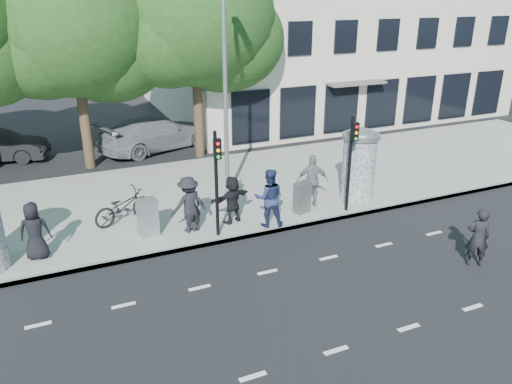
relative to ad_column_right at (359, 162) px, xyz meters
name	(u,v)px	position (x,y,z in m)	size (l,w,h in m)	color
ground	(290,298)	(-5.20, -4.70, -1.54)	(120.00, 120.00, 0.00)	black
sidewalk	(201,194)	(-5.20, 2.80, -1.46)	(40.00, 8.00, 0.15)	gray
curb	(239,237)	(-5.20, -1.15, -1.46)	(40.00, 0.10, 0.16)	slate
lane_dash_near	(336,350)	(-5.20, -6.90, -1.53)	(32.00, 0.12, 0.01)	silver
lane_dash_far	(267,272)	(-5.20, -3.30, -1.53)	(32.00, 0.12, 0.01)	silver
ad_column_right	(359,162)	(0.00, 0.00, 0.00)	(1.36, 1.36, 2.65)	beige
traffic_pole_near	(217,174)	(-5.80, -0.91, 0.69)	(0.22, 0.31, 3.40)	black
traffic_pole_far	(351,154)	(-1.00, -0.91, 0.69)	(0.22, 0.31, 3.40)	black
street_lamp	(225,72)	(-4.40, 1.93, 3.26)	(0.25, 0.93, 8.00)	slate
tree_near_left	(72,25)	(-8.70, 8.00, 4.53)	(6.80, 6.80, 8.97)	#38281C
tree_center	(194,16)	(-3.70, 7.60, 4.77)	(7.00, 7.00, 9.30)	#38281C
building	(316,13)	(6.80, 15.29, 4.46)	(20.30, 15.85, 12.00)	beige
ped_a	(35,231)	(-11.06, -0.14, -0.52)	(0.84, 0.55, 1.73)	black
ped_b	(192,207)	(-6.45, -0.26, -0.54)	(0.62, 0.41, 1.70)	black
ped_c	(269,198)	(-4.02, -0.85, -0.41)	(0.95, 0.74, 1.96)	#1D2749
ped_d	(189,204)	(-6.52, -0.20, -0.46)	(1.19, 0.69, 1.85)	black
ped_e	(312,181)	(-1.92, 0.00, -0.43)	(1.12, 0.64, 1.91)	slate
ped_f	(232,199)	(-5.02, -0.13, -0.58)	(1.50, 0.54, 1.62)	black
man_road	(478,237)	(0.44, -5.31, -0.66)	(0.64, 0.42, 1.76)	black
bicycle	(123,206)	(-8.35, 1.35, -0.84)	(2.10, 0.73, 1.10)	black
cabinet_left	(148,218)	(-7.81, 0.01, -0.77)	(0.59, 0.43, 1.23)	gray
cabinet_right	(302,198)	(-2.52, -0.36, -0.84)	(0.52, 0.38, 1.09)	#5D5F62
car_right	(155,133)	(-5.36, 9.52, -0.71)	(5.72, 2.32, 1.66)	slate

